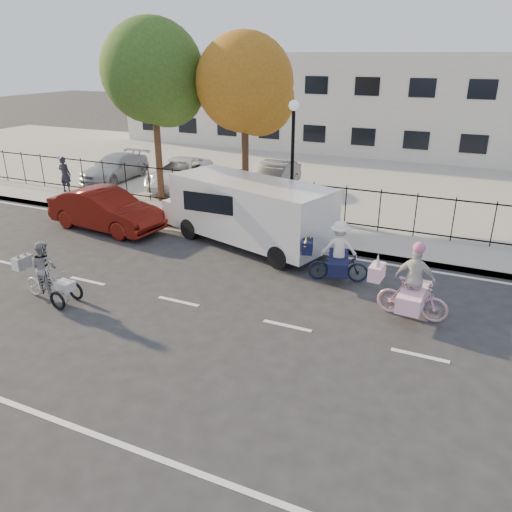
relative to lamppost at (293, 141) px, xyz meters
The scene contains 20 objects.
ground 7.50m from the lamppost, 94.21° to the right, with size 120.00×120.00×0.00m, color #333334.
road_markings 7.49m from the lamppost, 94.21° to the right, with size 60.00×9.52×0.01m, color silver, non-canonical shape.
curb 3.54m from the lamppost, 105.95° to the right, with size 60.00×0.10×0.15m, color #A8A399.
sidewalk 3.16m from the lamppost, 125.54° to the right, with size 60.00×2.20×0.15m, color #A8A399.
parking_lot 8.76m from the lamppost, 93.49° to the left, with size 60.00×15.60×0.15m, color #A8A399.
iron_fence 2.30m from the lamppost, 141.34° to the left, with size 58.00×0.06×1.50m, color black, non-canonical shape.
building 18.21m from the lamppost, 91.57° to the left, with size 34.00×10.00×6.00m, color silver.
lamppost is the anchor object (origin of this frame).
street_sign 2.90m from the lamppost, behind, with size 0.85×0.06×1.80m.
zebra_trike 9.19m from the lamppost, 114.22° to the right, with size 1.85×0.71×1.59m.
unicorn_bike 7.60m from the lamppost, 45.87° to the right, with size 1.93×1.35×1.94m.
bull_bike 5.35m from the lamppost, 53.66° to the right, with size 1.93×1.36×1.74m.
white_van 3.07m from the lamppost, 106.37° to the right, with size 6.53×3.57×2.16m.
red_sedan 7.09m from the lamppost, 153.29° to the right, with size 1.54×4.41×1.45m, color #5C100A.
pedestrian 10.95m from the lamppost, behind, with size 0.58×0.38×1.59m, color black.
lot_car_a 10.86m from the lamppost, 164.82° to the left, with size 1.69×4.17×1.21m, color #AFB3B7.
lot_car_b 7.54m from the lamppost, 156.38° to the left, with size 2.14×4.64×1.29m, color white.
lot_car_c 5.22m from the lamppost, 120.32° to the left, with size 1.35×3.87×1.27m, color #53585C.
tree_west 6.27m from the lamppost, behind, with size 3.97×3.97×7.28m.
tree_mid 3.21m from the lamppost, 148.38° to the left, with size 3.69×3.69×6.76m.
Camera 1 is at (6.55, -9.58, 5.92)m, focal length 35.00 mm.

